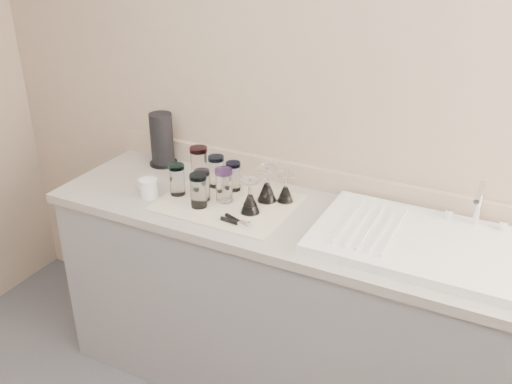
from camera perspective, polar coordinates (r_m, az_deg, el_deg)
The scene contains 17 objects.
room_envelope at distance 1.15m, azimuth -20.92°, elevation 0.93°, with size 3.54×3.50×2.52m.
counter_unit at distance 2.57m, azimuth 3.06°, elevation -11.15°, with size 2.06×0.62×0.90m.
sink_unit at distance 2.19m, azimuth 16.71°, elevation -4.92°, with size 0.82×0.50×0.22m.
dish_towel at distance 2.42m, azimuth -2.91°, elevation -1.10°, with size 0.55×0.42×0.01m, color silver.
tumbler_teal at distance 2.59m, azimuth -5.72°, elevation 2.84°, with size 0.08×0.08×0.16m.
tumbler_cyan at distance 2.53m, azimuth -3.99°, elevation 2.10°, with size 0.07×0.07×0.14m.
tumbler_purple at distance 2.49m, azimuth -2.28°, elevation 1.61°, with size 0.07×0.07×0.13m.
tumbler_magenta at distance 2.48m, azimuth -7.89°, elevation 1.26°, with size 0.07×0.07×0.14m.
tumbler_blue at distance 2.41m, azimuth -5.40°, elevation 0.70°, with size 0.07×0.07×0.13m.
tumbler_lavender at distance 2.39m, azimuth -3.21°, elevation 0.70°, with size 0.07×0.07×0.15m.
tumbler_extra at distance 2.36m, azimuth -5.77°, elevation 0.16°, with size 0.07×0.07×0.14m.
goblet_back_left at distance 2.41m, azimuth 1.10°, elevation 0.26°, with size 0.09×0.09×0.15m.
goblet_back_right at distance 2.41m, azimuth 2.96°, elevation 0.02°, with size 0.07×0.07×0.13m.
goblet_front_left at distance 2.31m, azimuth -0.60°, elevation -0.91°, with size 0.08×0.08×0.15m.
can_opener at distance 2.25m, azimuth -1.95°, elevation -2.99°, with size 0.14×0.07×0.02m.
white_mug at distance 2.50m, azimuth -10.71°, elevation 0.40°, with size 0.12×0.09×0.08m.
paper_towel_roll at distance 2.79m, azimuth -9.39°, elevation 5.16°, with size 0.14×0.14×0.26m.
Camera 1 is at (0.81, -0.68, 2.01)m, focal length 40.00 mm.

